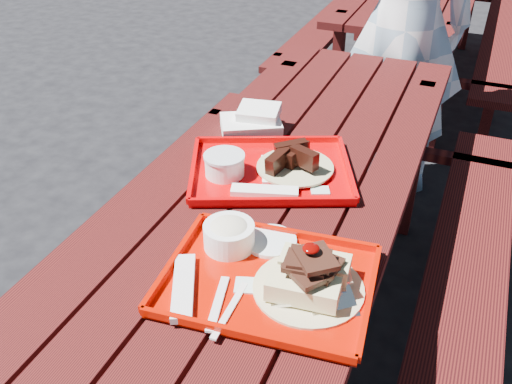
% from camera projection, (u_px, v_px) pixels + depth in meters
% --- Properties ---
extents(ground, '(60.00, 60.00, 0.00)m').
position_uv_depth(ground, '(272.00, 358.00, 2.08)').
color(ground, black).
rests_on(ground, ground).
extents(picnic_table_near, '(1.41, 2.40, 0.75)m').
position_uv_depth(picnic_table_near, '(274.00, 237.00, 1.78)').
color(picnic_table_near, '#48110E').
rests_on(picnic_table_near, ground).
extents(picnic_table_far, '(1.41, 2.40, 0.75)m').
position_uv_depth(picnic_table_far, '(418.00, 7.00, 3.94)').
color(picnic_table_far, '#48110E').
rests_on(picnic_table_far, ground).
extents(near_tray, '(0.51, 0.42, 0.15)m').
position_uv_depth(near_tray, '(271.00, 267.00, 1.32)').
color(near_tray, '#B50D00').
rests_on(near_tray, picnic_table_near).
extents(far_tray, '(0.58, 0.52, 0.08)m').
position_uv_depth(far_tray, '(268.00, 168.00, 1.71)').
color(far_tray, '#C90003').
rests_on(far_tray, picnic_table_near).
extents(white_cloth, '(0.25, 0.23, 0.08)m').
position_uv_depth(white_cloth, '(253.00, 122.00, 1.95)').
color(white_cloth, white).
rests_on(white_cloth, picnic_table_near).
extents(person, '(0.69, 0.52, 1.71)m').
position_uv_depth(person, '(404.00, 23.00, 2.64)').
color(person, '#99B8D2').
rests_on(person, ground).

